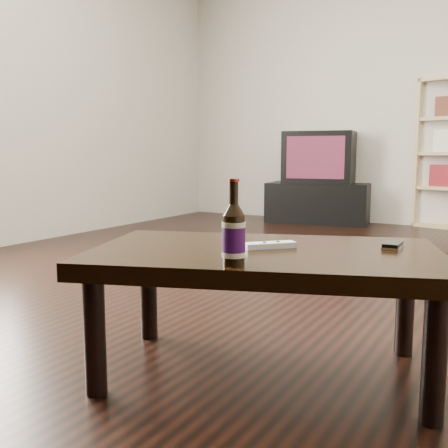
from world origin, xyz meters
The scene contains 8 objects.
floor centered at (0.00, 0.00, -0.01)m, with size 5.00×6.00×0.01m, color black.
wall_back centered at (0.00, 3.01, 1.35)m, with size 5.00×0.02×2.70m, color beige.
tv_stand centered at (-0.90, 2.78, 0.20)m, with size 1.02×0.51×0.41m, color black.
tv centered at (-0.90, 2.78, 0.67)m, with size 0.75×0.53×0.52m.
coffee_table centered at (0.23, -0.92, 0.35)m, with size 1.23×0.96×0.41m.
beer_bottle centered at (0.26, -1.18, 0.49)m, with size 0.08×0.08×0.23m.
phone centered at (0.58, -0.69, 0.42)m, with size 0.05×0.10×0.02m.
remote centered at (0.24, -0.89, 0.42)m, with size 0.15×0.15×0.02m.
Camera 1 is at (0.93, -2.40, 0.71)m, focal length 42.00 mm.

